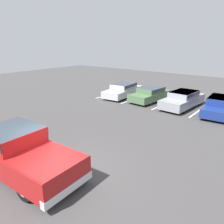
# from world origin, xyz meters

# --- Properties ---
(ground_plane) EXTENTS (60.00, 60.00, 0.00)m
(ground_plane) POSITION_xyz_m (0.00, 0.00, 0.00)
(ground_plane) COLOR #423F3F
(stall_stripe_a) EXTENTS (0.12, 4.39, 0.01)m
(stall_stripe_a) POSITION_xyz_m (-6.91, 11.86, 0.00)
(stall_stripe_a) COLOR white
(stall_stripe_a) RESTS_ON ground_plane
(stall_stripe_b) EXTENTS (0.12, 4.39, 0.01)m
(stall_stripe_b) POSITION_xyz_m (-4.05, 11.86, 0.00)
(stall_stripe_b) COLOR white
(stall_stripe_b) RESTS_ON ground_plane
(stall_stripe_c) EXTENTS (0.12, 4.39, 0.01)m
(stall_stripe_c) POSITION_xyz_m (-1.19, 11.86, 0.00)
(stall_stripe_c) COLOR white
(stall_stripe_c) RESTS_ON ground_plane
(stall_stripe_d) EXTENTS (0.12, 4.39, 0.01)m
(stall_stripe_d) POSITION_xyz_m (1.67, 11.86, 0.00)
(stall_stripe_d) COLOR white
(stall_stripe_d) RESTS_ON ground_plane
(pickup_truck) EXTENTS (5.86, 2.35, 1.73)m
(pickup_truck) POSITION_xyz_m (-1.33, -0.85, 0.86)
(pickup_truck) COLOR #A51919
(pickup_truck) RESTS_ON ground_plane
(parked_sedan_a) EXTENTS (2.12, 4.71, 1.22)m
(parked_sedan_a) POSITION_xyz_m (-5.41, 11.84, 0.65)
(parked_sedan_a) COLOR #B7BABF
(parked_sedan_a) RESTS_ON ground_plane
(parked_sedan_b) EXTENTS (2.07, 4.33, 1.18)m
(parked_sedan_b) POSITION_xyz_m (-2.60, 11.96, 0.63)
(parked_sedan_b) COLOR #4C6B47
(parked_sedan_b) RESTS_ON ground_plane
(parked_sedan_c) EXTENTS (2.06, 4.72, 1.26)m
(parked_sedan_c) POSITION_xyz_m (0.32, 11.86, 0.67)
(parked_sedan_c) COLOR gray
(parked_sedan_c) RESTS_ON ground_plane
(parked_sedan_d) EXTENTS (2.11, 4.44, 1.26)m
(parked_sedan_d) POSITION_xyz_m (3.10, 11.72, 0.67)
(parked_sedan_d) COLOR navy
(parked_sedan_d) RESTS_ON ground_plane
(wheel_stop_curb) EXTENTS (1.86, 0.20, 0.14)m
(wheel_stop_curb) POSITION_xyz_m (-2.04, 14.68, 0.07)
(wheel_stop_curb) COLOR #B7B2A8
(wheel_stop_curb) RESTS_ON ground_plane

